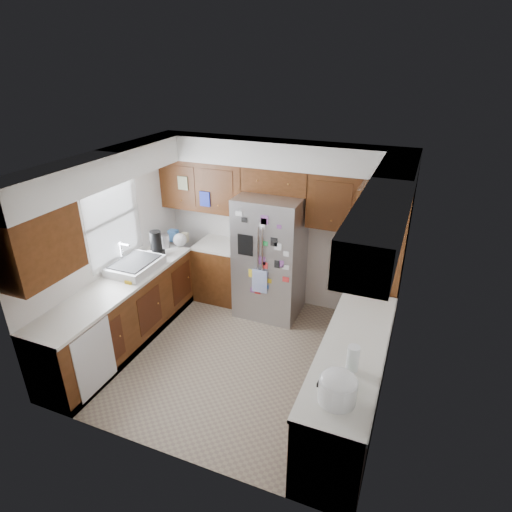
{
  "coord_description": "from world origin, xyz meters",
  "views": [
    {
      "loc": [
        1.89,
        -4.0,
        3.53
      ],
      "look_at": [
        0.13,
        0.35,
        1.31
      ],
      "focal_mm": 30.0,
      "sensor_mm": 36.0,
      "label": 1
    }
  ],
  "objects_px": {
    "fridge": "(270,257)",
    "paper_towel": "(353,358)",
    "pantry": "(378,265)",
    "rice_cooker": "(338,387)"
  },
  "relations": [
    {
      "from": "pantry",
      "to": "fridge",
      "type": "relative_size",
      "value": 1.19
    },
    {
      "from": "pantry",
      "to": "fridge",
      "type": "xyz_separation_m",
      "value": [
        -1.5,
        0.05,
        -0.17
      ]
    },
    {
      "from": "pantry",
      "to": "rice_cooker",
      "type": "height_order",
      "value": "pantry"
    },
    {
      "from": "pantry",
      "to": "paper_towel",
      "type": "height_order",
      "value": "pantry"
    },
    {
      "from": "pantry",
      "to": "rice_cooker",
      "type": "distance_m",
      "value": 2.39
    },
    {
      "from": "pantry",
      "to": "paper_towel",
      "type": "relative_size",
      "value": 8.52
    },
    {
      "from": "pantry",
      "to": "rice_cooker",
      "type": "xyz_separation_m",
      "value": [
        -0.0,
        -2.39,
        -0.01
      ]
    },
    {
      "from": "fridge",
      "to": "paper_towel",
      "type": "bearing_deg",
      "value": -52.53
    },
    {
      "from": "fridge",
      "to": "rice_cooker",
      "type": "height_order",
      "value": "fridge"
    },
    {
      "from": "rice_cooker",
      "to": "paper_towel",
      "type": "bearing_deg",
      "value": 84.25
    }
  ]
}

